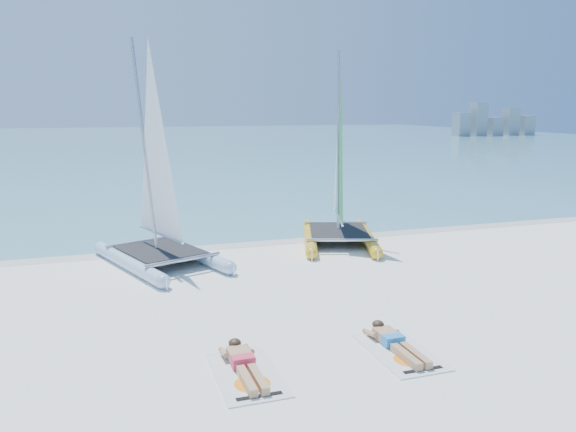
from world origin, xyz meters
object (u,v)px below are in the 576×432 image
towel_a (247,374)px  towel_b (400,352)px  sunbather_b (394,341)px  catamaran_blue (157,195)px  sunbather_a (244,363)px  catamaran_yellow (338,179)px

towel_a → towel_b: size_ratio=1.00×
towel_b → sunbather_b: 0.22m
catamaran_blue → towel_b: (3.36, -7.15, -1.86)m
catamaran_blue → towel_a: (0.64, -7.13, -1.86)m
catamaran_blue → towel_a: catamaran_blue is taller
sunbather_b → sunbather_a: bearing=179.5°
catamaran_yellow → sunbather_b: 8.57m
catamaran_blue → sunbather_a: catamaran_blue is taller
catamaran_yellow → towel_a: bearing=-103.0°
sunbather_a → sunbather_b: (2.73, -0.02, 0.00)m
catamaran_blue → sunbather_a: 7.18m
catamaran_yellow → sunbather_a: size_ratio=3.59×
catamaran_blue → sunbather_a: bearing=-104.3°
sunbather_a → sunbather_b: bearing=-0.5°
catamaran_blue → catamaran_yellow: (5.75, 1.06, 0.08)m
catamaran_blue → sunbather_b: 7.93m
catamaran_blue → sunbather_b: catamaran_blue is taller
catamaran_yellow → towel_b: catamaran_yellow is taller
catamaran_yellow → towel_a: catamaran_yellow is taller
towel_a → sunbather_a: (0.00, 0.19, 0.11)m
catamaran_yellow → towel_b: (-2.38, -8.22, -1.94)m
catamaran_blue → sunbather_a: (0.64, -6.94, -1.75)m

